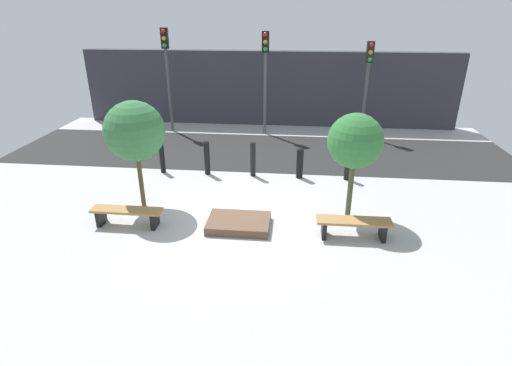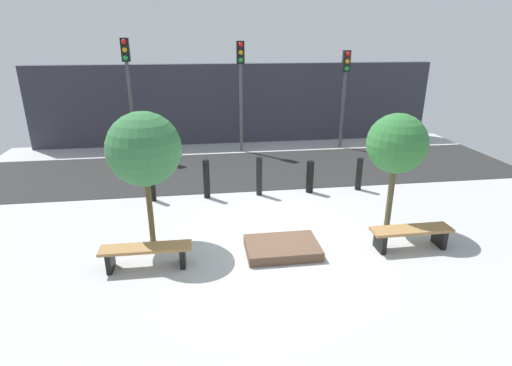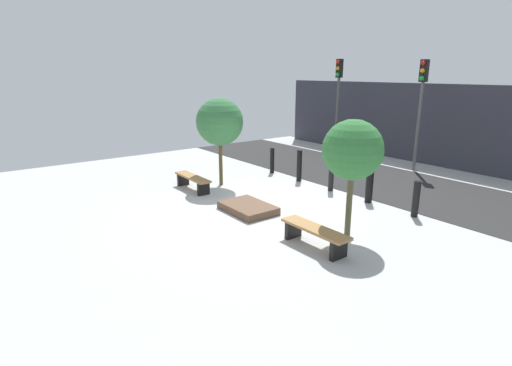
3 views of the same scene
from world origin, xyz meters
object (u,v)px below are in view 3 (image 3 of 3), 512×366
bollard_left (299,166)px  bollard_far_right (416,199)px  tree_behind_left_bench (220,122)px  tree_behind_right_bench (353,151)px  planter_bed (248,208)px  bollard_far_left (272,160)px  bench_right (315,233)px  bench_left (193,180)px  bollard_center (331,174)px  bollard_right (369,187)px  traffic_light_mid_west (421,96)px  traffic_light_west (338,90)px

bollard_left → bollard_far_right: 4.35m
tree_behind_left_bench → tree_behind_right_bench: (5.36, 0.00, -0.09)m
planter_bed → tree_behind_right_bench: tree_behind_right_bench is taller
bollard_far_left → tree_behind_left_bench: bearing=-84.8°
bench_right → bench_left: bearing=179.6°
bench_left → bollard_center: 4.34m
bollard_center → bollard_far_right: bearing=0.0°
bench_right → bollard_right: (-1.23, 3.40, 0.13)m
planter_bed → bollard_right: size_ratio=1.63×
bench_right → bollard_left: 5.35m
planter_bed → traffic_light_mid_west: size_ratio=0.37×
bollard_far_left → tree_behind_right_bench: bearing=-22.9°
planter_bed → tree_behind_right_bench: 3.38m
bollard_far_left → bollard_right: (4.35, 0.00, -0.01)m
bollard_left → traffic_light_mid_west: 5.29m
planter_bed → tree_behind_left_bench: bearing=162.4°
bench_right → bollard_center: bearing=127.9°
bench_left → bollard_far_right: bearing=31.7°
tree_behind_left_bench → bollard_right: tree_behind_left_bench is taller
tree_behind_left_bench → bench_left: bearing=-90.0°
traffic_light_mid_west → bench_right: bearing=-71.4°
bench_left → bench_right: bearing=0.4°
bench_right → planter_bed: (-2.68, 0.20, -0.22)m
tree_behind_left_bench → bollard_center: bearing=41.2°
traffic_light_west → traffic_light_mid_west: traffic_light_west is taller
planter_bed → tree_behind_left_bench: tree_behind_left_bench is taller
bench_right → bollard_left: bollard_left is taller
traffic_light_west → planter_bed: bearing=-63.0°
tree_behind_right_bench → bollard_center: tree_behind_right_bench is taller
bollard_far_left → traffic_light_west: bearing=103.1°
bench_right → bollard_far_left: (-5.58, 3.40, 0.14)m
traffic_light_mid_west → traffic_light_west: bearing=180.0°
bench_right → tree_behind_right_bench: tree_behind_right_bench is taller
bollard_left → bollard_right: bollard_left is taller
bollard_far_right → tree_behind_right_bench: bearing=-95.2°
planter_bed → bollard_center: bearing=90.0°
planter_bed → bollard_center: (0.00, 3.20, 0.45)m
planter_bed → bollard_far_right: size_ratio=1.57×
bollard_right → bollard_far_right: (1.45, 0.00, 0.02)m
bench_right → bollard_far_left: bollard_far_left is taller
bollard_far_left → bollard_far_right: size_ratio=0.98×
tree_behind_right_bench → bollard_right: tree_behind_right_bench is taller
traffic_light_west → bench_right: bearing=-50.2°
tree_behind_left_bench → traffic_light_mid_west: bearing=68.8°
bollard_center → bollard_right: bearing=0.0°
bollard_far_left → bollard_center: size_ratio=0.85×
traffic_light_west → bollard_left: bearing=-61.2°
bollard_far_left → bench_left: bearing=-86.4°
tree_behind_right_bench → bollard_left: bearing=150.3°
bollard_far_left → traffic_light_mid_west: size_ratio=0.23×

